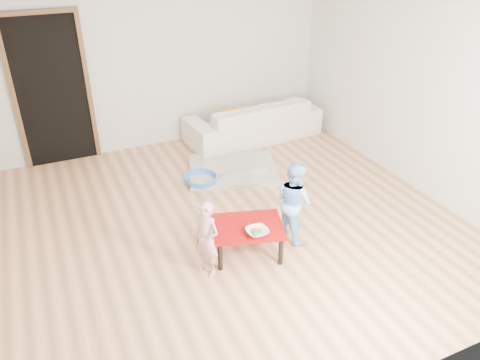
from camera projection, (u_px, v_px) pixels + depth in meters
floor at (233, 221)px, 5.48m from camera, size 5.00×5.00×0.01m
back_wall at (164, 60)px, 6.83m from camera, size 5.00×0.02×2.60m
right_wall at (418, 86)px, 5.75m from camera, size 0.02×5.00×2.60m
doorway at (52, 93)px, 6.37m from camera, size 1.02×0.08×2.11m
sofa at (253, 120)px, 7.41m from camera, size 2.18×0.99×0.62m
cushion at (241, 117)px, 7.09m from camera, size 0.52×0.47×0.13m
red_table at (247, 239)px, 4.86m from camera, size 0.84×0.72×0.36m
bowl at (257, 232)px, 4.62m from camera, size 0.22×0.22×0.05m
broccoli at (257, 232)px, 4.62m from camera, size 0.12×0.12×0.06m
child_pink at (207, 239)px, 4.49m from camera, size 0.31×0.35×0.79m
child_blue at (294, 202)px, 4.98m from camera, size 0.42×0.50×0.92m
basin at (201, 180)px, 6.19m from camera, size 0.43×0.43×0.14m
blanket at (233, 170)px, 6.54m from camera, size 1.45×1.32×0.06m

